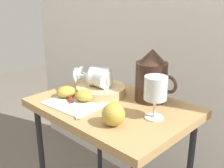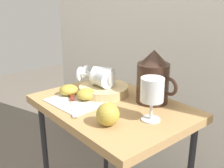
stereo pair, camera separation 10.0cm
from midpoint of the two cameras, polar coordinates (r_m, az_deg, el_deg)
The scene contains 11 objects.
table at distance 1.07m, azimuth -2.72°, elevation -8.27°, with size 0.59×0.42×0.74m.
linen_napkin at distance 1.05m, azimuth -10.39°, elevation -4.00°, with size 0.21×0.16×0.00m, color silver.
basket_tray at distance 1.12m, azimuth -4.84°, elevation -1.33°, with size 0.20×0.20×0.04m, color tan.
pitcher at distance 1.04m, azimuth 5.44°, elevation 0.77°, with size 0.17×0.12×0.20m.
wine_glass_upright at distance 0.89m, azimuth 5.81°, elevation -1.40°, with size 0.08×0.08×0.15m.
wine_glass_tipped_near at distance 1.10m, azimuth -5.40°, elevation 1.22°, with size 0.15×0.07×0.07m.
wine_glass_tipped_far at distance 1.11m, azimuth -5.28°, elevation 1.47°, with size 0.16×0.13×0.08m.
apple_half_left at distance 1.11m, azimuth -12.04°, elevation -1.59°, with size 0.07×0.07×0.04m, color #B29938.
apple_half_right at distance 1.06m, azimuth -8.31°, elevation -2.37°, with size 0.07×0.07×0.04m, color #B29938.
apple_whole at distance 0.87m, azimuth -3.04°, elevation -6.34°, with size 0.07×0.07×0.07m, color #B29938.
knife at distance 1.05m, azimuth -11.07°, elevation -3.65°, with size 0.20×0.12×0.01m.
Camera 1 is at (0.66, -0.68, 1.15)m, focal length 44.33 mm.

